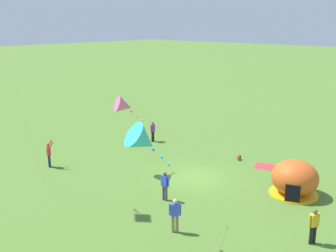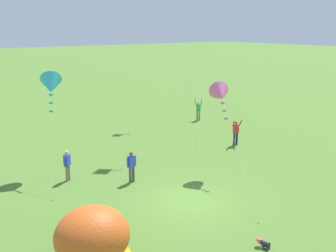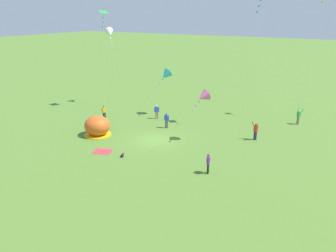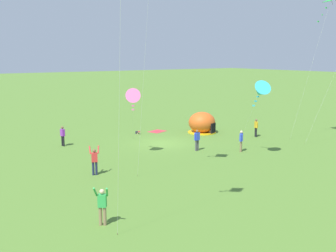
{
  "view_description": "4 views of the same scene",
  "coord_description": "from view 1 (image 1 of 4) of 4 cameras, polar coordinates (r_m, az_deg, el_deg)",
  "views": [
    {
      "loc": [
        -14.74,
        18.93,
        9.79
      ],
      "look_at": [
        0.51,
        1.98,
        3.75
      ],
      "focal_mm": 42.0,
      "sensor_mm": 36.0,
      "label": 1
    },
    {
      "loc": [
        -11.32,
        -13.42,
        8.23
      ],
      "look_at": [
        1.37,
        3.57,
        2.84
      ],
      "focal_mm": 42.0,
      "sensor_mm": 36.0,
      "label": 2
    },
    {
      "loc": [
        16.74,
        -25.89,
        12.24
      ],
      "look_at": [
        1.42,
        0.19,
        1.72
      ],
      "focal_mm": 35.0,
      "sensor_mm": 36.0,
      "label": 3
    },
    {
      "loc": [
        18.54,
        28.2,
        7.65
      ],
      "look_at": [
        3.14,
        5.58,
        2.71
      ],
      "focal_mm": 42.0,
      "sensor_mm": 36.0,
      "label": 4
    }
  ],
  "objects": [
    {
      "name": "ground_plane",
      "position": [
        25.91,
        3.81,
        -7.4
      ],
      "size": [
        300.0,
        300.0,
        0.0
      ],
      "primitive_type": "plane",
      "color": "#517A2D"
    },
    {
      "name": "person_near_tent",
      "position": [
        19.4,
        20.4,
        -13.24
      ],
      "size": [
        0.39,
        0.53,
        1.72
      ],
      "color": "black",
      "rests_on": "ground"
    },
    {
      "name": "popup_tent",
      "position": [
        24.16,
        17.91,
        -7.27
      ],
      "size": [
        2.81,
        2.81,
        2.1
      ],
      "color": "#D8591E",
      "rests_on": "ground"
    },
    {
      "name": "kite_cyan",
      "position": [
        16.38,
        -3.63,
        -2.12
      ],
      "size": [
        2.66,
        4.94,
        5.83
      ],
      "color": "silver",
      "rests_on": "ground"
    },
    {
      "name": "person_with_toddler",
      "position": [
        19.15,
        1.02,
        -12.62
      ],
      "size": [
        0.48,
        0.42,
        1.72
      ],
      "color": "#8C7251",
      "rests_on": "ground"
    },
    {
      "name": "person_strolling",
      "position": [
        28.49,
        -16.9,
        -3.81
      ],
      "size": [
        0.71,
        0.61,
        1.89
      ],
      "color": "#1E2347",
      "rests_on": "ground"
    },
    {
      "name": "picnic_blanket",
      "position": [
        28.45,
        14.23,
        -5.76
      ],
      "size": [
        2.03,
        1.78,
        0.01
      ],
      "primitive_type": "cube",
      "rotation": [
        0.0,
        0.0,
        0.33
      ],
      "color": "#CC333D",
      "rests_on": "ground"
    },
    {
      "name": "kite_pink",
      "position": [
        25.69,
        -6.38,
        2.92
      ],
      "size": [
        3.95,
        6.62,
        5.24
      ],
      "color": "silver",
      "rests_on": "ground"
    },
    {
      "name": "person_center_field",
      "position": [
        22.31,
        -0.46,
        -8.48
      ],
      "size": [
        0.59,
        0.25,
        1.72
      ],
      "color": "#4C4C51",
      "rests_on": "ground"
    },
    {
      "name": "person_far_back",
      "position": [
        33.11,
        -2.22,
        -0.65
      ],
      "size": [
        0.33,
        0.57,
        1.72
      ],
      "color": "black",
      "rests_on": "ground"
    },
    {
      "name": "toddler_crawling",
      "position": [
        29.39,
        10.2,
        -4.5
      ],
      "size": [
        0.34,
        0.55,
        0.32
      ],
      "color": "black",
      "rests_on": "ground"
    }
  ]
}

